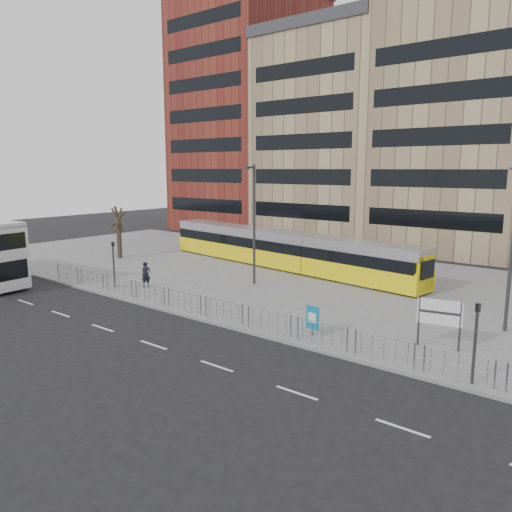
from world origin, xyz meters
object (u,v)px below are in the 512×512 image
Objects in this scene: ad_panel at (313,318)px; traffic_light_west at (113,258)px; bare_tree at (117,205)px; station_sign at (440,315)px; lamp_post_east at (512,241)px; tram at (282,250)px; traffic_light_east at (476,333)px; pedestrian at (146,275)px; lamp_post_west at (254,220)px.

traffic_light_west is at bearing -170.61° from ad_panel.
station_sign is at bearing -9.54° from bare_tree.
lamp_post_east reaches higher than bare_tree.
lamp_post_east is at bearing -10.89° from tram.
traffic_light_west is 23.42m from traffic_light_east.
station_sign is at bearing -25.10° from tram.
ad_panel is at bearing -82.00° from pedestrian.
lamp_post_east is (1.78, 4.39, 2.94)m from station_sign.
traffic_light_west is at bearing -164.39° from lamp_post_east.
lamp_post_west is 15.87m from bare_tree.
lamp_post_west reaches higher than station_sign.
pedestrian is at bearing -98.29° from tram.
lamp_post_west is at bearing 153.13° from ad_panel.
tram is at bearing 140.48° from ad_panel.
pedestrian is 0.21× the size of lamp_post_east.
station_sign is 21.20m from traffic_light_west.
traffic_light_west and traffic_light_east have the same top height.
lamp_post_west is 1.00× the size of lamp_post_east.
station_sign is at bearing -74.46° from pedestrian.
traffic_light_east is at bearing 2.52° from ad_panel.
lamp_post_west is at bearing 179.32° from lamp_post_east.
ad_panel is at bearing -15.97° from bare_tree.
ad_panel is (-5.32, -2.04, -0.70)m from station_sign.
bare_tree is at bearing 178.24° from lamp_post_west.
bare_tree is at bearing 132.75° from traffic_light_west.
pedestrian is 0.26× the size of bare_tree.
lamp_post_west reaches higher than ad_panel.
traffic_light_east reaches higher than ad_panel.
lamp_post_east is (17.96, -6.08, 3.00)m from tram.
ad_panel is 0.47× the size of traffic_light_west.
station_sign is at bearing 138.33° from traffic_light_east.
station_sign is at bearing -17.75° from lamp_post_west.
tram is 8.11× the size of traffic_light_west.
bare_tree reaches higher than station_sign.
traffic_light_east is 0.47× the size of bare_tree.
traffic_light_east is at bearing -24.48° from lamp_post_west.
pedestrian is (-3.22, -11.15, -0.62)m from tram.
bare_tree is (-32.47, 8.05, 2.78)m from traffic_light_east.
tram is at bearing -2.57° from pedestrian.
pedestrian is 0.21× the size of lamp_post_west.
tram reaches higher than ad_panel.
traffic_light_west is at bearing -135.90° from lamp_post_west.
lamp_post_west reaches higher than bare_tree.
traffic_light_west is at bearing 173.73° from station_sign.
lamp_post_west is (-14.31, 4.58, 2.94)m from station_sign.
traffic_light_west is 1.00× the size of traffic_light_east.
traffic_light_west is (-15.78, 0.04, 1.13)m from ad_panel.
traffic_light_east reaches higher than tram.
lamp_post_east is at bearing 56.19° from station_sign.
tram is 6.86m from lamp_post_west.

